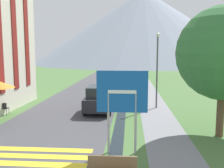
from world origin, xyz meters
TOP-DOWN VIEW (x-y plane):
  - ground_plane at (0.00, 20.00)m, footprint 160.00×160.00m
  - road at (-2.50, 30.00)m, footprint 6.40×60.00m
  - footpath at (3.60, 30.00)m, footprint 2.20×60.00m
  - drainage_channel at (1.20, 30.00)m, footprint 0.60×60.00m
  - crosswalk_marking at (-2.50, 3.56)m, footprint 5.44×1.84m
  - mountain_distant at (6.46, 92.46)m, footprint 82.38×82.38m
  - road_sign at (1.46, 4.16)m, footprint 2.07×0.11m
  - parked_car_near at (-0.40, 11.53)m, footprint 1.86×4.21m
  - parked_car_far at (-0.55, 21.07)m, footprint 1.73×4.30m
  - cafe_chair_far_right at (-6.57, 9.92)m, footprint 0.40×0.40m
  - streetlamp at (3.77, 12.98)m, footprint 0.28×0.28m
  - tree_by_path at (6.26, 6.68)m, footprint 4.56×4.56m

SIDE VIEW (x-z plane):
  - ground_plane at x=0.00m, z-range 0.00..0.00m
  - drainage_channel at x=1.20m, z-range 0.00..0.00m
  - road at x=-2.50m, z-range 0.00..0.01m
  - footpath at x=3.60m, z-range 0.00..0.01m
  - crosswalk_marking at x=-2.50m, z-range 0.00..0.01m
  - cafe_chair_far_right at x=-6.57m, z-range 0.09..0.94m
  - parked_car_far at x=-0.55m, z-range 0.00..1.82m
  - parked_car_near at x=-0.40m, z-range 0.00..1.82m
  - road_sign at x=1.46m, z-range 0.58..4.01m
  - streetlamp at x=3.77m, z-range 0.49..6.07m
  - tree_by_path at x=6.26m, z-range 0.92..7.32m
  - mountain_distant at x=6.46m, z-range 0.00..27.81m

